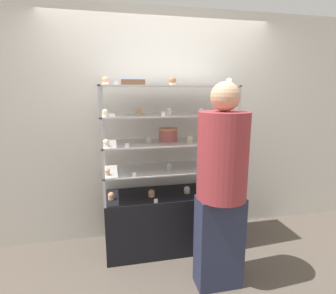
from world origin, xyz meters
name	(u,v)px	position (x,y,z in m)	size (l,w,h in m)	color
ground_plane	(168,246)	(0.00, 0.00, 0.00)	(20.00, 20.00, 0.00)	brown
back_wall	(161,127)	(0.00, 0.39, 1.30)	(8.00, 0.05, 2.60)	silver
display_base	(168,220)	(0.00, 0.00, 0.31)	(1.33, 0.50, 0.63)	black
display_riser_lower	(168,169)	(0.00, 0.00, 0.90)	(1.33, 0.50, 0.28)	#B7B7BC
display_riser_middle	(168,143)	(0.00, 0.00, 1.18)	(1.33, 0.50, 0.28)	#B7B7BC
display_riser_upper	(168,116)	(0.00, 0.00, 1.46)	(1.33, 0.50, 0.28)	#B7B7BC
display_riser_top	(168,87)	(0.00, 0.00, 1.74)	(1.33, 0.50, 0.28)	#B7B7BC
layer_cake_centerpiece	(168,134)	(0.01, 0.05, 1.26)	(0.20, 0.20, 0.13)	#C66660
sheet_cake_frosted	(133,82)	(-0.35, -0.05, 1.79)	(0.22, 0.13, 0.06)	brown
cupcake_0	(111,196)	(-0.60, -0.04, 0.66)	(0.07, 0.07, 0.08)	#CCB28C
cupcake_1	(152,193)	(-0.19, -0.05, 0.66)	(0.07, 0.07, 0.08)	#CCB28C
cupcake_2	(187,190)	(0.20, -0.04, 0.66)	(0.07, 0.07, 0.08)	#CCB28C
cupcake_3	(222,188)	(0.60, -0.05, 0.66)	(0.07, 0.07, 0.08)	#CCB28C
price_tag_0	(156,201)	(-0.17, -0.23, 0.65)	(0.04, 0.00, 0.04)	white
cupcake_4	(108,172)	(-0.62, -0.12, 0.94)	(0.05, 0.05, 0.07)	#CCB28C
cupcake_5	(169,166)	(0.00, -0.05, 0.94)	(0.05, 0.05, 0.07)	beige
cupcake_6	(224,163)	(0.61, -0.05, 0.94)	(0.05, 0.05, 0.07)	#CCB28C
price_tag_1	(134,175)	(-0.37, -0.23, 0.93)	(0.04, 0.00, 0.04)	white
cupcake_7	(106,143)	(-0.62, -0.12, 1.22)	(0.06, 0.06, 0.07)	white
cupcake_8	(149,140)	(-0.21, -0.04, 1.22)	(0.06, 0.06, 0.07)	#CCB28C
cupcake_9	(190,139)	(0.21, -0.10, 1.22)	(0.06, 0.06, 0.07)	white
cupcake_10	(226,137)	(0.61, -0.06, 1.22)	(0.06, 0.06, 0.07)	#CCB28C
price_tag_2	(127,146)	(-0.43, -0.23, 1.21)	(0.04, 0.00, 0.04)	white
cupcake_11	(105,113)	(-0.61, -0.13, 1.51)	(0.05, 0.05, 0.07)	beige
cupcake_12	(139,112)	(-0.30, -0.05, 1.51)	(0.05, 0.05, 0.07)	#CCB28C
cupcake_13	(169,112)	(-0.01, -0.08, 1.51)	(0.05, 0.05, 0.07)	white
cupcake_14	(201,111)	(0.31, -0.11, 1.51)	(0.05, 0.05, 0.07)	white
cupcake_15	(228,111)	(0.60, -0.11, 1.51)	(0.05, 0.05, 0.07)	white
price_tag_3	(163,114)	(-0.09, -0.23, 1.50)	(0.04, 0.00, 0.04)	white
cupcake_16	(105,81)	(-0.60, -0.07, 1.79)	(0.07, 0.07, 0.08)	white
cupcake_17	(172,82)	(0.01, -0.13, 1.79)	(0.07, 0.07, 0.08)	#CCB28C
cupcake_18	(229,82)	(0.60, -0.11, 1.79)	(0.07, 0.07, 0.08)	beige
price_tag_4	(116,82)	(-0.51, -0.23, 1.78)	(0.04, 0.00, 0.04)	white
customer_figure	(221,184)	(0.31, -0.67, 0.95)	(0.41, 0.41, 1.77)	#282D47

